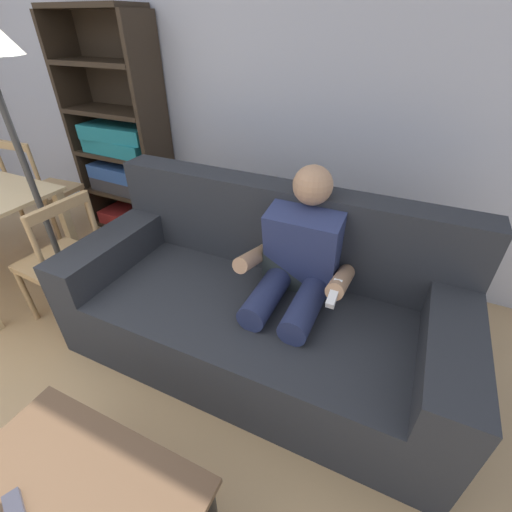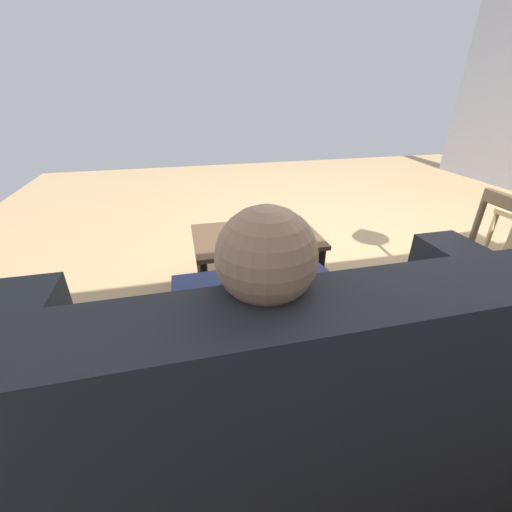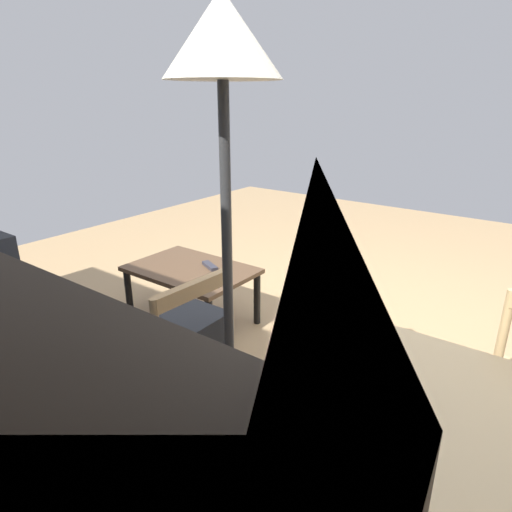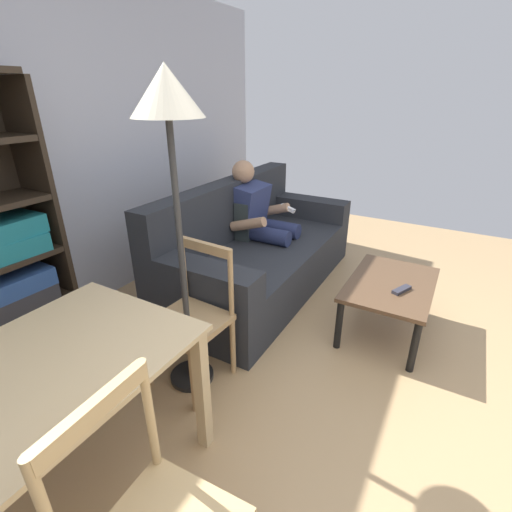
% 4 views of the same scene
% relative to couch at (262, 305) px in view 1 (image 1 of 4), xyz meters
% --- Properties ---
extents(wall_back, '(6.04, 0.12, 2.59)m').
position_rel_couch_xyz_m(wall_back, '(-1.38, 1.15, 0.96)').
color(wall_back, '#B2B7C6').
rests_on(wall_back, ground_plane).
extents(couch, '(2.19, 0.99, 0.97)m').
position_rel_couch_xyz_m(couch, '(0.00, 0.00, 0.00)').
color(couch, '#282B30').
rests_on(couch, ground_plane).
extents(person_lounging, '(0.59, 0.84, 1.14)m').
position_rel_couch_xyz_m(person_lounging, '(0.18, 0.04, 0.26)').
color(person_lounging, navy).
rests_on(person_lounging, ground_plane).
extents(coffee_table, '(0.87, 0.59, 0.42)m').
position_rel_couch_xyz_m(coffee_table, '(-0.15, -1.25, 0.03)').
color(coffee_table, brown).
rests_on(coffee_table, ground_plane).
extents(bookshelf, '(0.86, 0.36, 1.85)m').
position_rel_couch_xyz_m(bookshelf, '(-1.79, 0.90, 0.43)').
color(bookshelf, '#2D2319').
rests_on(bookshelf, ground_plane).
extents(dining_chair_near_wall, '(0.45, 0.45, 0.96)m').
position_rel_couch_xyz_m(dining_chair_near_wall, '(-2.31, 0.40, 0.13)').
color(dining_chair_near_wall, tan).
rests_on(dining_chair_near_wall, ground_plane).
extents(dining_chair_facing_couch, '(0.44, 0.44, 0.90)m').
position_rel_couch_xyz_m(dining_chair_facing_couch, '(-1.29, -0.29, 0.11)').
color(dining_chair_facing_couch, tan).
rests_on(dining_chair_facing_couch, ground_plane).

